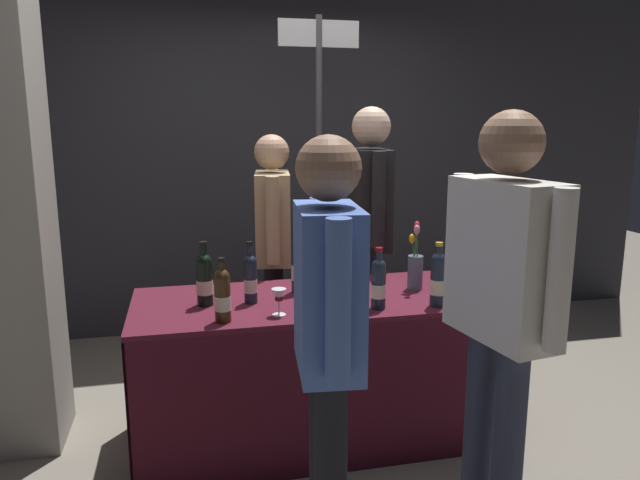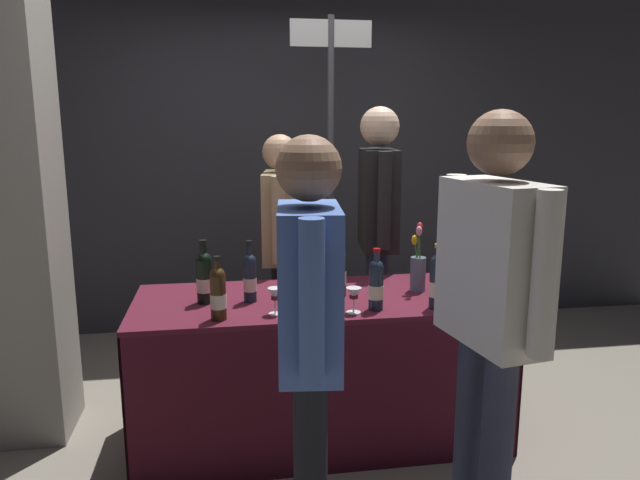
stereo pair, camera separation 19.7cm
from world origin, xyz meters
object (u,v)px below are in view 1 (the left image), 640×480
object	(u,v)px
wine_glass_mid	(279,296)
booth_signpost	(319,153)
featured_wine_bottle	(250,278)
tasting_table	(320,339)
taster_foreground_right	(328,325)
wine_glass_near_vendor	(357,294)
display_bottle_0	(438,278)
vendor_presenter	(273,237)
flower_vase	(415,267)

from	to	relation	value
wine_glass_mid	booth_signpost	world-z (taller)	booth_signpost
featured_wine_bottle	booth_signpost	xyz separation A→B (m)	(0.62, 1.21, 0.55)
tasting_table	taster_foreground_right	xyz separation A→B (m)	(-0.19, -0.95, 0.43)
wine_glass_near_vendor	booth_signpost	bearing A→B (deg)	84.21
featured_wine_bottle	display_bottle_0	bearing A→B (deg)	-16.04
tasting_table	featured_wine_bottle	size ratio (longest dim) A/B	6.07
vendor_presenter	flower_vase	bearing A→B (deg)	49.91
flower_vase	wine_glass_near_vendor	bearing A→B (deg)	-143.58
featured_wine_bottle	wine_glass_mid	distance (m)	0.25
tasting_table	wine_glass_near_vendor	distance (m)	0.44
taster_foreground_right	display_bottle_0	bearing A→B (deg)	-40.45
display_bottle_0	wine_glass_mid	distance (m)	0.78
tasting_table	vendor_presenter	size ratio (longest dim) A/B	1.20
display_bottle_0	wine_glass_mid	xyz separation A→B (m)	(-0.78, 0.04, -0.05)
flower_vase	taster_foreground_right	world-z (taller)	taster_foreground_right
taster_foreground_right	vendor_presenter	bearing A→B (deg)	4.08
display_bottle_0	flower_vase	size ratio (longest dim) A/B	0.86
featured_wine_bottle	flower_vase	xyz separation A→B (m)	(0.89, 0.05, -0.01)
tasting_table	booth_signpost	xyz separation A→B (m)	(0.26, 1.18, 0.91)
taster_foreground_right	booth_signpost	size ratio (longest dim) A/B	0.69
featured_wine_bottle	booth_signpost	distance (m)	1.46
display_bottle_0	tasting_table	bearing A→B (deg)	152.37
vendor_presenter	taster_foreground_right	bearing A→B (deg)	6.16
wine_glass_mid	flower_vase	size ratio (longest dim) A/B	0.34
display_bottle_0	flower_vase	xyz separation A→B (m)	(0.01, 0.31, -0.02)
tasting_table	wine_glass_mid	world-z (taller)	wine_glass_mid
featured_wine_bottle	wine_glass_near_vendor	distance (m)	0.54
featured_wine_bottle	flower_vase	size ratio (longest dim) A/B	0.84
tasting_table	booth_signpost	world-z (taller)	booth_signpost
display_bottle_0	booth_signpost	distance (m)	1.58
tasting_table	vendor_presenter	bearing A→B (deg)	99.33
tasting_table	taster_foreground_right	distance (m)	1.06
taster_foreground_right	booth_signpost	xyz separation A→B (m)	(0.46, 2.14, 0.48)
flower_vase	vendor_presenter	size ratio (longest dim) A/B	0.23
vendor_presenter	taster_foreground_right	xyz separation A→B (m)	(-0.06, -1.72, 0.02)
display_bottle_0	flower_vase	bearing A→B (deg)	88.93
wine_glass_mid	booth_signpost	distance (m)	1.62
flower_vase	booth_signpost	world-z (taller)	booth_signpost
tasting_table	booth_signpost	bearing A→B (deg)	77.39
wine_glass_near_vendor	vendor_presenter	distance (m)	1.08
featured_wine_bottle	flower_vase	bearing A→B (deg)	3.31
wine_glass_near_vendor	wine_glass_mid	size ratio (longest dim) A/B	0.96
tasting_table	display_bottle_0	size ratio (longest dim) A/B	5.94
flower_vase	taster_foreground_right	bearing A→B (deg)	-126.34
wine_glass_mid	booth_signpost	size ratio (longest dim) A/B	0.05
wine_glass_near_vendor	display_bottle_0	bearing A→B (deg)	0.08
wine_glass_near_vendor	flower_vase	size ratio (longest dim) A/B	0.33
tasting_table	vendor_presenter	distance (m)	0.88
vendor_presenter	taster_foreground_right	size ratio (longest dim) A/B	0.98
featured_wine_bottle	taster_foreground_right	world-z (taller)	taster_foreground_right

